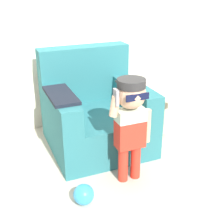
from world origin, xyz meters
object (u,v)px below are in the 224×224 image
armchair (95,113)px  toy_ball (84,194)px  side_table (165,111)px  person_child (131,115)px

armchair → toy_ball: 1.02m
toy_ball → side_table: bearing=32.5°
side_table → toy_ball: bearing=-147.5°
toy_ball → person_child: bearing=18.8°
armchair → side_table: (0.78, -0.12, -0.06)m
armchair → side_table: 0.80m
person_child → side_table: bearing=39.7°
armchair → side_table: armchair is taller
armchair → toy_ball: bearing=-115.4°
toy_ball → armchair: bearing=64.6°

